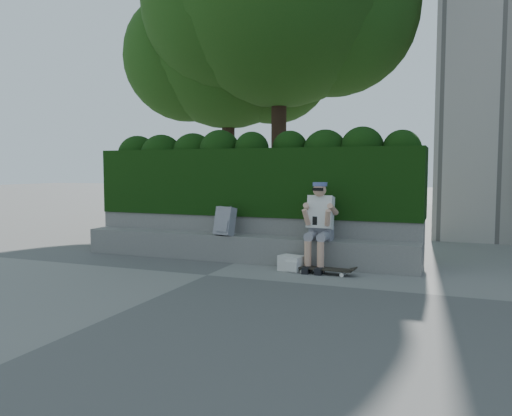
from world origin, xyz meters
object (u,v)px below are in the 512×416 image
at_px(skateboard, 324,269).
at_px(backpack_plaid, 225,221).
at_px(backpack_ground, 291,263).
at_px(person, 319,222).

height_order(skateboard, backpack_plaid, backpack_plaid).
relative_size(skateboard, backpack_ground, 2.43).
bearing_deg(person, skateboard, -65.71).
xyz_separation_m(backpack_plaid, backpack_ground, (1.31, -0.37, -0.57)).
distance_m(person, backpack_plaid, 1.69).
relative_size(person, backpack_plaid, 2.84).
bearing_deg(backpack_plaid, skateboard, 1.25).
bearing_deg(backpack_ground, skateboard, 7.54).
distance_m(skateboard, backpack_plaid, 1.99).
bearing_deg(skateboard, backpack_plaid, 170.02).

